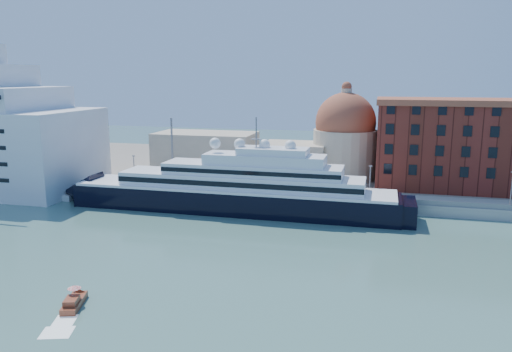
# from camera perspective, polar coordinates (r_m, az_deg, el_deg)

# --- Properties ---
(ground) EXTENTS (400.00, 400.00, 0.00)m
(ground) POSITION_cam_1_polar(r_m,az_deg,el_deg) (95.88, -6.26, -7.53)
(ground) COLOR #355C57
(ground) RESTS_ON ground
(quay) EXTENTS (180.00, 10.00, 2.50)m
(quay) POSITION_cam_1_polar(r_m,az_deg,el_deg) (126.64, -0.89, -2.19)
(quay) COLOR gray
(quay) RESTS_ON ground
(land) EXTENTS (260.00, 72.00, 2.00)m
(land) POSITION_cam_1_polar(r_m,az_deg,el_deg) (165.76, 2.83, 0.95)
(land) COLOR slate
(land) RESTS_ON ground
(quay_fence) EXTENTS (180.00, 0.10, 1.20)m
(quay_fence) POSITION_cam_1_polar(r_m,az_deg,el_deg) (122.00, -1.45, -1.83)
(quay_fence) COLOR slate
(quay_fence) RESTS_ON quay
(superyacht) EXTENTS (85.82, 11.90, 25.65)m
(superyacht) POSITION_cam_1_polar(r_m,az_deg,el_deg) (116.58, -3.88, -1.81)
(superyacht) COLOR black
(superyacht) RESTS_ON ground
(service_barge) EXTENTS (11.73, 4.04, 2.63)m
(service_barge) POSITION_cam_1_polar(r_m,az_deg,el_deg) (138.02, -22.02, -2.11)
(service_barge) COLOR white
(service_barge) RESTS_ON ground
(water_taxi) EXTENTS (3.86, 6.53, 2.94)m
(water_taxi) POSITION_cam_1_polar(r_m,az_deg,el_deg) (74.42, -20.11, -13.35)
(water_taxi) COLOR maroon
(water_taxi) RESTS_ON ground
(warehouse) EXTENTS (43.00, 19.00, 23.25)m
(warehouse) POSITION_cam_1_polar(r_m,az_deg,el_deg) (139.25, 22.36, 3.44)
(warehouse) COLOR maroon
(warehouse) RESTS_ON land
(church) EXTENTS (66.00, 18.00, 25.50)m
(church) POSITION_cam_1_polar(r_m,az_deg,el_deg) (146.23, 3.96, 3.47)
(church) COLOR beige
(church) RESTS_ON land
(lamp_posts) EXTENTS (120.80, 2.40, 18.00)m
(lamp_posts) POSITION_cam_1_polar(r_m,az_deg,el_deg) (127.17, -6.63, 1.74)
(lamp_posts) COLOR slate
(lamp_posts) RESTS_ON quay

